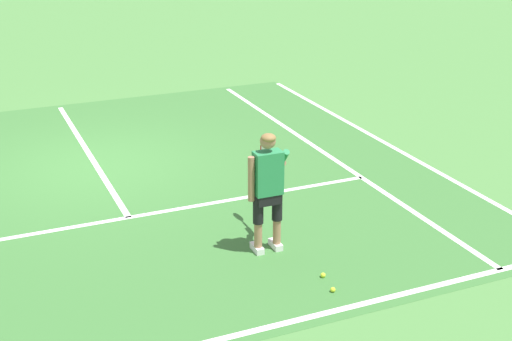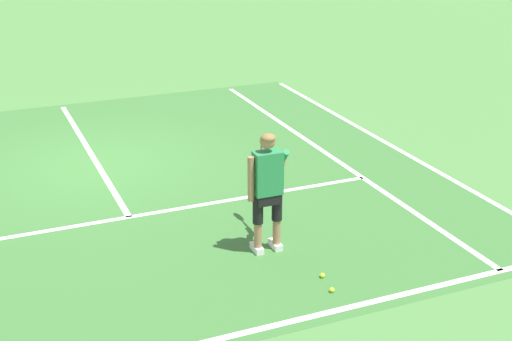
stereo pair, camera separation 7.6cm
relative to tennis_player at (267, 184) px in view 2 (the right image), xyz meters
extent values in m
plane|color=#477F3D|center=(-1.52, 4.20, -0.99)|extent=(80.00, 80.00, 0.00)
cube|color=#387033|center=(-1.52, 3.22, -0.99)|extent=(10.98, 10.33, 0.00)
cube|color=white|center=(-1.52, 1.78, -0.99)|extent=(8.23, 0.10, 0.01)
cube|color=white|center=(-1.52, 4.98, -0.99)|extent=(0.10, 6.40, 0.01)
cube|color=white|center=(2.60, 3.22, -0.99)|extent=(0.10, 9.93, 0.01)
cube|color=white|center=(3.97, 3.22, -0.99)|extent=(0.10, 9.93, 0.01)
cube|color=white|center=(-0.15, 0.01, -0.94)|extent=(0.11, 0.28, 0.09)
cube|color=white|center=(0.13, 0.01, -0.94)|extent=(0.11, 0.28, 0.09)
cylinder|color=#A37556|center=(-0.15, -0.03, -0.72)|extent=(0.11, 0.11, 0.36)
cylinder|color=black|center=(-0.15, -0.03, -0.33)|extent=(0.14, 0.14, 0.41)
cylinder|color=#A37556|center=(0.13, -0.03, -0.72)|extent=(0.11, 0.11, 0.36)
cylinder|color=black|center=(0.13, -0.03, -0.33)|extent=(0.14, 0.14, 0.41)
cube|color=black|center=(-0.01, -0.03, -0.17)|extent=(0.34, 0.20, 0.20)
cube|color=#28844C|center=(-0.01, -0.03, 0.17)|extent=(0.38, 0.23, 0.60)
cylinder|color=#A37556|center=(-0.25, -0.02, 0.12)|extent=(0.09, 0.09, 0.62)
cylinder|color=#28844C|center=(0.26, 0.06, 0.32)|extent=(0.09, 0.26, 0.29)
cylinder|color=#A37556|center=(0.30, 0.27, 0.18)|extent=(0.08, 0.29, 0.14)
sphere|color=#A37556|center=(-0.01, -0.02, 0.62)|extent=(0.21, 0.21, 0.21)
ellipsoid|color=olive|center=(-0.01, -0.04, 0.67)|extent=(0.20, 0.20, 0.12)
cylinder|color=#232326|center=(0.32, 0.49, 0.15)|extent=(0.03, 0.20, 0.03)
cylinder|color=red|center=(0.32, 0.64, 0.15)|extent=(0.03, 0.10, 0.02)
torus|color=red|center=(0.32, 0.82, 0.15)|extent=(0.03, 0.30, 0.30)
cylinder|color=silver|center=(0.32, 0.82, 0.15)|extent=(0.01, 0.25, 0.25)
sphere|color=#CCE02D|center=(0.35, -0.98, -0.96)|extent=(0.07, 0.07, 0.07)
sphere|color=#CCE02D|center=(0.29, -1.35, -0.96)|extent=(0.07, 0.07, 0.07)
camera|label=1|loc=(-3.66, -8.09, 3.70)|focal=50.40mm
camera|label=2|loc=(-3.59, -8.12, 3.70)|focal=50.40mm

